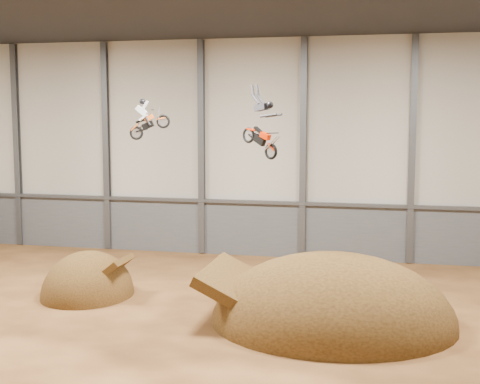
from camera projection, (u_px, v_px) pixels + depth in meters
The scene contains 13 objects.
floor at pixel (183, 326), 29.29m from camera, with size 40.00×40.00×0.00m, color #4F2E15.
back_wall at pixel (252, 148), 43.00m from camera, with size 40.00×0.10×14.00m, color #BDB7A8.
lower_band_back at pixel (252, 229), 43.52m from camera, with size 39.80×0.18×3.50m, color #505257.
steel_rail at pixel (251, 202), 43.16m from camera, with size 39.80×0.35×0.20m, color #47494F.
steel_column_0 at pixel (17, 146), 46.43m from camera, with size 0.40×0.36×13.90m, color #47494F.
steel_column_1 at pixel (106, 147), 44.98m from camera, with size 0.40×0.36×13.90m, color #47494F.
steel_column_2 at pixel (201, 148), 43.53m from camera, with size 0.40×0.36×13.90m, color #47494F.
steel_column_3 at pixel (303, 149), 42.08m from camera, with size 0.40×0.36×13.90m, color #47494F.
steel_column_4 at pixel (412, 151), 40.62m from camera, with size 0.40×0.36×13.90m, color #47494F.
takeoff_ramp at pixel (88, 295), 34.12m from camera, with size 4.58×5.28×4.58m, color #35210D.
landing_ramp at pixel (332, 323), 29.62m from camera, with size 10.80×9.56×6.23m, color #35210D.
fmx_rider_a at pixel (152, 114), 33.28m from camera, with size 2.14×0.82×1.94m, color orange, non-canonical shape.
fmx_rider_b at pixel (257, 121), 30.66m from camera, with size 3.07×0.88×2.63m, color #C01F00, non-canonical shape.
Camera 1 is at (8.68, -27.15, 9.28)m, focal length 50.00 mm.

